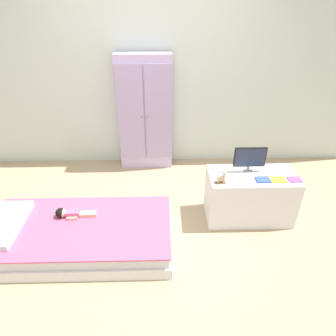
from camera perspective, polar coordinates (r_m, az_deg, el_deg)
The scene contains 12 objects.
ground_plane at distance 3.16m, azimuth -3.52°, elevation -12.46°, with size 10.00×10.00×0.02m, color tan.
back_wall at distance 3.96m, azimuth -3.52°, elevation 19.10°, with size 6.40×0.05×2.70m, color silver.
bed at distance 3.07m, azimuth -16.49°, elevation -12.20°, with size 1.76×0.89×0.25m.
pillow at distance 3.22m, azimuth -28.78°, elevation -9.39°, with size 0.32×0.64×0.06m, color silver.
doll at distance 3.10m, azimuth -18.53°, elevation -8.21°, with size 0.39×0.14×0.10m.
wardrobe at distance 3.97m, azimuth -4.40°, elevation 10.27°, with size 0.70×0.25×1.52m.
tv_stand at distance 3.30m, azimuth 15.33°, elevation -5.24°, with size 0.90×0.45×0.54m, color white.
tv_monitor at distance 3.13m, azimuth 15.39°, elevation 1.86°, with size 0.33×0.10×0.27m.
rocking_horse_toy at distance 2.92m, azimuth 10.26°, elevation -1.81°, with size 0.11×0.04×0.13m.
book_blue at distance 3.09m, azimuth 17.70°, elevation -2.15°, with size 0.14×0.11×0.02m, color blue.
book_yellow at distance 3.15m, azimuth 20.27°, elevation -2.10°, with size 0.16×0.11×0.01m, color gold.
book_purple at distance 3.21m, azimuth 23.05°, elevation -2.04°, with size 0.13×0.10×0.01m, color #8E51B2.
Camera 1 is at (0.13, -2.29, 2.16)m, focal length 31.88 mm.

